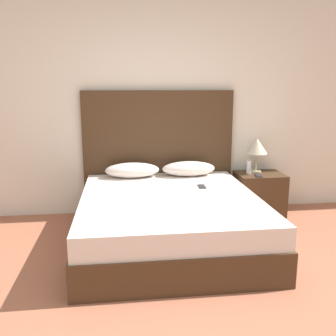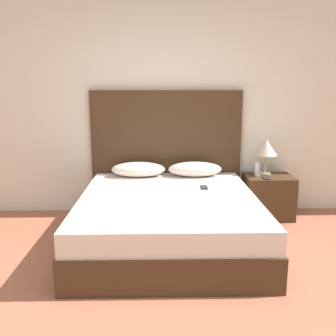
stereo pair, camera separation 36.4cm
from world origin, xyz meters
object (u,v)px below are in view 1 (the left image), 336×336
nightstand (259,194)px  table_lamp (257,147)px  bed (169,220)px  phone_on_bed (202,186)px  phone_on_nightstand (258,175)px

nightstand → table_lamp: size_ratio=1.32×
bed → phone_on_bed: bearing=35.1°
nightstand → table_lamp: table_lamp is taller
table_lamp → nightstand: bearing=-72.6°
bed → phone_on_nightstand: bearing=29.5°
phone_on_bed → phone_on_nightstand: phone_on_nightstand is taller
bed → table_lamp: table_lamp is taller
bed → nightstand: 1.41m
nightstand → phone_on_nightstand: 0.28m
phone_on_bed → phone_on_nightstand: 0.85m
table_lamp → phone_on_nightstand: 0.37m
phone_on_bed → table_lamp: bearing=35.9°
phone_on_bed → bed: bearing=-144.9°
nightstand → phone_on_nightstand: (-0.06, -0.11, 0.26)m
bed → nightstand: (1.20, 0.75, 0.00)m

